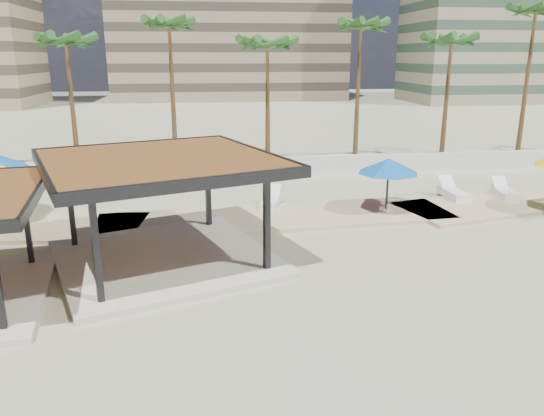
{
  "coord_description": "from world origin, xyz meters",
  "views": [
    {
      "loc": [
        -1.36,
        -15.82,
        7.2
      ],
      "look_at": [
        1.34,
        4.08,
        1.4
      ],
      "focal_mm": 35.0,
      "sensor_mm": 36.0,
      "label": 1
    }
  ],
  "objects_px": {
    "lounger_c": "(504,193)",
    "lounger_d": "(453,193)",
    "pavilion_central": "(162,200)",
    "lounger_b": "(271,201)",
    "umbrella_c": "(389,166)"
  },
  "relations": [
    {
      "from": "pavilion_central",
      "to": "lounger_b",
      "type": "distance_m",
      "value": 8.09
    },
    {
      "from": "umbrella_c",
      "to": "lounger_b",
      "type": "xyz_separation_m",
      "value": [
        -5.51,
        0.99,
        -1.81
      ]
    },
    {
      "from": "pavilion_central",
      "to": "lounger_d",
      "type": "bearing_deg",
      "value": 5.11
    },
    {
      "from": "pavilion_central",
      "to": "lounger_d",
      "type": "distance_m",
      "value": 15.76
    },
    {
      "from": "umbrella_c",
      "to": "lounger_c",
      "type": "relative_size",
      "value": 1.28
    },
    {
      "from": "lounger_b",
      "to": "lounger_d",
      "type": "distance_m",
      "value": 9.49
    },
    {
      "from": "umbrella_c",
      "to": "lounger_d",
      "type": "relative_size",
      "value": 1.22
    },
    {
      "from": "umbrella_c",
      "to": "pavilion_central",
      "type": "bearing_deg",
      "value": -152.62
    },
    {
      "from": "lounger_c",
      "to": "lounger_d",
      "type": "xyz_separation_m",
      "value": [
        -2.68,
        0.29,
        0.02
      ]
    },
    {
      "from": "umbrella_c",
      "to": "lounger_d",
      "type": "bearing_deg",
      "value": 17.68
    },
    {
      "from": "pavilion_central",
      "to": "lounger_d",
      "type": "xyz_separation_m",
      "value": [
        14.2,
        6.56,
        -1.9
      ]
    },
    {
      "from": "lounger_b",
      "to": "lounger_d",
      "type": "xyz_separation_m",
      "value": [
        9.49,
        0.28,
        0.02
      ]
    },
    {
      "from": "pavilion_central",
      "to": "umbrella_c",
      "type": "height_order",
      "value": "pavilion_central"
    },
    {
      "from": "umbrella_c",
      "to": "lounger_c",
      "type": "xyz_separation_m",
      "value": [
        6.65,
        0.98,
        -1.81
      ]
    },
    {
      "from": "lounger_b",
      "to": "lounger_d",
      "type": "relative_size",
      "value": 0.93
    }
  ]
}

